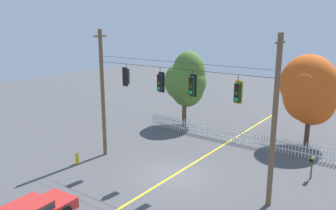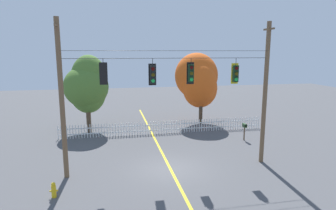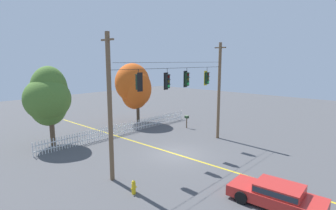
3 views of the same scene
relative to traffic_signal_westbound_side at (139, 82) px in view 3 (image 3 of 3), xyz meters
name	(u,v)px [view 3 (image 3 of 3)]	position (x,y,z in m)	size (l,w,h in m)	color
ground	(176,154)	(3.67, 0.01, -5.73)	(80.00, 80.00, 0.00)	#4C4C4F
lane_centerline_stripe	(176,154)	(3.67, 0.01, -5.73)	(0.16, 36.00, 0.01)	gold
signal_support_span	(176,97)	(3.67, 0.01, -1.33)	(12.04, 1.10, 8.63)	brown
traffic_signal_westbound_side	(139,82)	(0.00, 0.00, 0.00)	(0.43, 0.38, 1.39)	black
traffic_signal_southbound_primary	(167,81)	(2.66, 0.02, -0.11)	(0.43, 0.38, 1.51)	black
traffic_signal_northbound_secondary	(187,79)	(4.86, 0.02, -0.06)	(0.43, 0.38, 1.48)	black
traffic_signal_northbound_primary	(207,78)	(7.58, 0.02, -0.12)	(0.43, 0.38, 1.52)	black
white_picket_fence	(125,128)	(4.77, 7.51, -5.18)	(17.38, 0.06, 1.10)	white
autumn_maple_near_fence	(48,98)	(-1.60, 9.51, -1.75)	(3.77, 3.62, 6.63)	brown
autumn_maple_mid	(135,87)	(8.51, 10.35, -1.61)	(4.15, 4.04, 6.79)	#473828
parked_car	(277,194)	(1.42, -8.35, -5.13)	(2.14, 4.53, 1.15)	red
fire_hydrant	(134,187)	(-2.49, -2.26, -5.36)	(0.38, 0.22, 0.76)	gold
roadside_mailbox	(187,118)	(10.53, 4.41, -4.62)	(0.25, 0.44, 1.37)	brown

